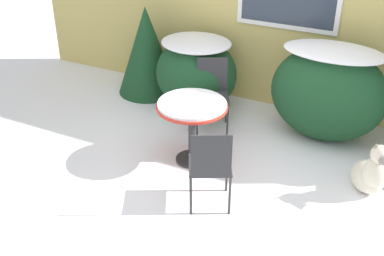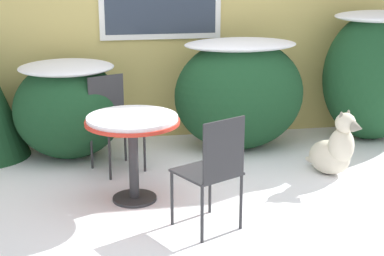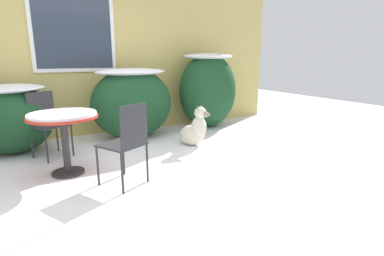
% 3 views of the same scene
% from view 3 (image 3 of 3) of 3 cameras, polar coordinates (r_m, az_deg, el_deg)
% --- Properties ---
extents(ground_plane, '(16.00, 16.00, 0.00)m').
position_cam_3_polar(ground_plane, '(3.71, -13.36, -8.75)').
color(ground_plane, white).
extents(house_wall, '(8.00, 0.10, 3.04)m').
position_cam_3_polar(house_wall, '(5.60, -20.72, 14.35)').
color(house_wall, tan).
rests_on(house_wall, ground_plane).
extents(shrub_left, '(1.12, 0.99, 1.00)m').
position_cam_3_polar(shrub_left, '(5.02, -31.11, 1.83)').
color(shrub_left, '#194223').
rests_on(shrub_left, ground_plane).
extents(shrub_middle, '(1.39, 0.84, 1.19)m').
position_cam_3_polar(shrub_middle, '(5.20, -11.30, 4.92)').
color(shrub_middle, '#194223').
rests_on(shrub_middle, ground_plane).
extents(shrub_right, '(1.18, 0.89, 1.45)m').
position_cam_3_polar(shrub_right, '(5.93, 3.06, 7.43)').
color(shrub_right, '#194223').
rests_on(shrub_right, ground_plane).
extents(patio_table, '(0.79, 0.79, 0.75)m').
position_cam_3_polar(patio_table, '(3.80, -23.32, 0.88)').
color(patio_table, '#2D2D30').
rests_on(patio_table, ground_plane).
extents(patio_chair_near_table, '(0.55, 0.55, 0.91)m').
position_cam_3_polar(patio_chair_near_table, '(4.62, -25.90, 1.18)').
color(patio_chair_near_table, '#2D2D30').
rests_on(patio_chair_near_table, ground_plane).
extents(patio_chair_far_side, '(0.56, 0.56, 0.91)m').
position_cam_3_polar(patio_chair_far_side, '(3.27, -12.37, -2.40)').
color(patio_chair_far_side, '#2D2D30').
rests_on(patio_chair_far_side, ground_plane).
extents(dog, '(0.50, 0.60, 0.65)m').
position_cam_3_polar(dog, '(4.72, 0.53, -0.52)').
color(dog, beige).
rests_on(dog, ground_plane).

